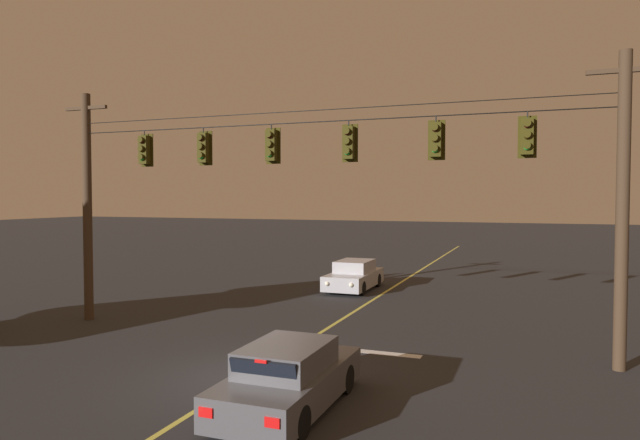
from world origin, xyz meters
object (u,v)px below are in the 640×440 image
object	(u,v)px
traffic_light_left_inner	(203,148)
traffic_light_far_right	(527,136)
traffic_light_right_inner	(348,143)
traffic_light_rightmost	(436,139)
traffic_light_leftmost	(144,150)
car_waiting_near_lane	(289,378)
car_oncoming_lead	(354,276)
traffic_light_centre	(271,145)

from	to	relation	value
traffic_light_left_inner	traffic_light_far_right	distance (m)	9.93
traffic_light_right_inner	traffic_light_rightmost	xyz separation A→B (m)	(2.56, 0.00, 0.00)
traffic_light_leftmost	traffic_light_left_inner	xyz separation A→B (m)	(2.33, 0.00, 0.00)
traffic_light_rightmost	traffic_light_far_right	bearing A→B (deg)	0.00
car_waiting_near_lane	car_oncoming_lead	world-z (taller)	same
traffic_light_leftmost	car_oncoming_lead	xyz separation A→B (m)	(4.44, 9.70, -5.36)
traffic_light_right_inner	car_waiting_near_lane	xyz separation A→B (m)	(0.47, -5.42, -5.36)
traffic_light_left_inner	traffic_light_centre	size ratio (longest dim) A/B	1.00
traffic_light_right_inner	car_oncoming_lead	world-z (taller)	traffic_light_right_inner
traffic_light_rightmost	car_oncoming_lead	distance (m)	12.34
traffic_light_centre	traffic_light_right_inner	size ratio (longest dim) A/B	1.00
traffic_light_leftmost	traffic_light_right_inner	size ratio (longest dim) A/B	1.00
traffic_light_left_inner	traffic_light_far_right	world-z (taller)	same
traffic_light_left_inner	traffic_light_centre	bearing A→B (deg)	0.00
car_oncoming_lead	traffic_light_leftmost	bearing A→B (deg)	-114.60
traffic_light_leftmost	traffic_light_far_right	world-z (taller)	same
traffic_light_right_inner	traffic_light_far_right	distance (m)	4.96
car_waiting_near_lane	car_oncoming_lead	distance (m)	15.49
traffic_light_centre	traffic_light_right_inner	xyz separation A→B (m)	(2.52, 0.00, 0.00)
traffic_light_left_inner	traffic_light_right_inner	xyz separation A→B (m)	(4.97, 0.00, 0.00)
traffic_light_centre	traffic_light_right_inner	world-z (taller)	same
traffic_light_left_inner	car_waiting_near_lane	size ratio (longest dim) A/B	0.28
traffic_light_leftmost	traffic_light_rightmost	size ratio (longest dim) A/B	1.00
traffic_light_left_inner	car_waiting_near_lane	world-z (taller)	traffic_light_left_inner
traffic_light_centre	car_waiting_near_lane	size ratio (longest dim) A/B	0.28
traffic_light_rightmost	car_oncoming_lead	world-z (taller)	traffic_light_rightmost
traffic_light_far_right	car_waiting_near_lane	xyz separation A→B (m)	(-4.49, -5.42, -5.36)
traffic_light_leftmost	traffic_light_far_right	distance (m)	12.26
traffic_light_leftmost	car_waiting_near_lane	xyz separation A→B (m)	(7.77, -5.42, -5.36)
traffic_light_left_inner	traffic_light_centre	distance (m)	2.45
traffic_light_left_inner	traffic_light_right_inner	bearing A→B (deg)	0.00
traffic_light_rightmost	traffic_light_far_right	world-z (taller)	same
traffic_light_left_inner	traffic_light_far_right	xyz separation A→B (m)	(9.93, 0.00, 0.00)
traffic_light_rightmost	traffic_light_left_inner	bearing A→B (deg)	180.00
traffic_light_rightmost	car_waiting_near_lane	distance (m)	7.90
traffic_light_leftmost	traffic_light_far_right	xyz separation A→B (m)	(12.26, 0.00, 0.00)
traffic_light_right_inner	traffic_light_leftmost	bearing A→B (deg)	180.00
traffic_light_far_right	traffic_light_centre	bearing A→B (deg)	180.00
traffic_light_rightmost	car_waiting_near_lane	world-z (taller)	traffic_light_rightmost
traffic_light_far_right	car_waiting_near_lane	size ratio (longest dim) A/B	0.28
traffic_light_leftmost	traffic_light_right_inner	bearing A→B (deg)	0.00
traffic_light_leftmost	traffic_light_left_inner	distance (m)	2.33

